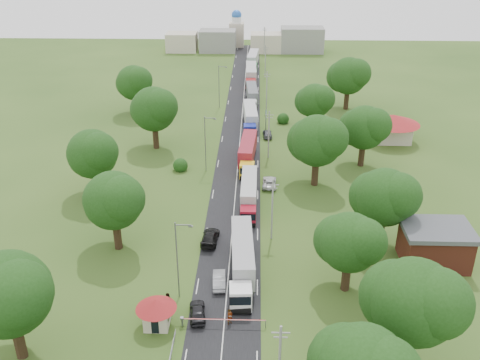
{
  "coord_description": "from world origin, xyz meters",
  "views": [
    {
      "loc": [
        3.17,
        -69.87,
        39.53
      ],
      "look_at": [
        0.78,
        5.19,
        3.0
      ],
      "focal_mm": 40.0,
      "sensor_mm": 36.0,
      "label": 1
    }
  ],
  "objects_px": {
    "guard_booth": "(156,310)",
    "car_lane_mid": "(219,280)",
    "car_lane_front": "(197,312)",
    "pedestrian_near": "(230,317)",
    "info_sign": "(266,117)",
    "truck_0": "(242,259)",
    "boom_barrier": "(211,320)"
  },
  "relations": [
    {
      "from": "pedestrian_near",
      "to": "boom_barrier",
      "type": "bearing_deg",
      "value": 151.11
    },
    {
      "from": "boom_barrier",
      "to": "info_sign",
      "type": "height_order",
      "value": "info_sign"
    },
    {
      "from": "truck_0",
      "to": "car_lane_mid",
      "type": "distance_m",
      "value": 3.83
    },
    {
      "from": "guard_booth",
      "to": "car_lane_front",
      "type": "height_order",
      "value": "guard_booth"
    },
    {
      "from": "boom_barrier",
      "to": "guard_booth",
      "type": "bearing_deg",
      "value": -179.99
    },
    {
      "from": "car_lane_mid",
      "to": "pedestrian_near",
      "type": "relative_size",
      "value": 2.27
    },
    {
      "from": "guard_booth",
      "to": "car_lane_front",
      "type": "distance_m",
      "value": 4.69
    },
    {
      "from": "boom_barrier",
      "to": "info_sign",
      "type": "xyz_separation_m",
      "value": [
        6.56,
        60.0,
        2.11
      ]
    },
    {
      "from": "truck_0",
      "to": "pedestrian_near",
      "type": "bearing_deg",
      "value": -96.79
    },
    {
      "from": "info_sign",
      "to": "truck_0",
      "type": "bearing_deg",
      "value": -93.96
    },
    {
      "from": "boom_barrier",
      "to": "car_lane_mid",
      "type": "distance_m",
      "value": 7.44
    },
    {
      "from": "info_sign",
      "to": "pedestrian_near",
      "type": "xyz_separation_m",
      "value": [
        -4.58,
        -59.5,
        -2.06
      ]
    },
    {
      "from": "truck_0",
      "to": "pedestrian_near",
      "type": "xyz_separation_m",
      "value": [
        -1.09,
        -9.16,
        -1.29
      ]
    },
    {
      "from": "truck_0",
      "to": "car_lane_mid",
      "type": "height_order",
      "value": "truck_0"
    },
    {
      "from": "boom_barrier",
      "to": "info_sign",
      "type": "bearing_deg",
      "value": 83.76
    },
    {
      "from": "guard_booth",
      "to": "car_lane_mid",
      "type": "relative_size",
      "value": 1.03
    },
    {
      "from": "boom_barrier",
      "to": "truck_0",
      "type": "bearing_deg",
      "value": 72.38
    },
    {
      "from": "guard_booth",
      "to": "truck_0",
      "type": "xyz_separation_m",
      "value": [
        8.91,
        9.67,
        0.06
      ]
    },
    {
      "from": "boom_barrier",
      "to": "car_lane_front",
      "type": "distance_m",
      "value": 2.23
    },
    {
      "from": "car_lane_front",
      "to": "pedestrian_near",
      "type": "bearing_deg",
      "value": 156.72
    },
    {
      "from": "boom_barrier",
      "to": "guard_booth",
      "type": "relative_size",
      "value": 2.1
    },
    {
      "from": "truck_0",
      "to": "pedestrian_near",
      "type": "distance_m",
      "value": 9.32
    },
    {
      "from": "info_sign",
      "to": "pedestrian_near",
      "type": "distance_m",
      "value": 59.71
    },
    {
      "from": "car_lane_front",
      "to": "car_lane_mid",
      "type": "bearing_deg",
      "value": -116.47
    },
    {
      "from": "car_lane_front",
      "to": "pedestrian_near",
      "type": "height_order",
      "value": "pedestrian_near"
    },
    {
      "from": "guard_booth",
      "to": "truck_0",
      "type": "distance_m",
      "value": 13.15
    },
    {
      "from": "guard_booth",
      "to": "car_lane_mid",
      "type": "height_order",
      "value": "guard_booth"
    },
    {
      "from": "boom_barrier",
      "to": "guard_booth",
      "type": "distance_m",
      "value": 5.98
    },
    {
      "from": "boom_barrier",
      "to": "car_lane_mid",
      "type": "bearing_deg",
      "value": 87.25
    },
    {
      "from": "info_sign",
      "to": "pedestrian_near",
      "type": "relative_size",
      "value": 2.18
    },
    {
      "from": "info_sign",
      "to": "car_lane_front",
      "type": "xyz_separation_m",
      "value": [
        -8.2,
        -58.5,
        -2.28
      ]
    },
    {
      "from": "guard_booth",
      "to": "car_lane_front",
      "type": "xyz_separation_m",
      "value": [
        4.2,
        1.5,
        -1.44
      ]
    }
  ]
}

